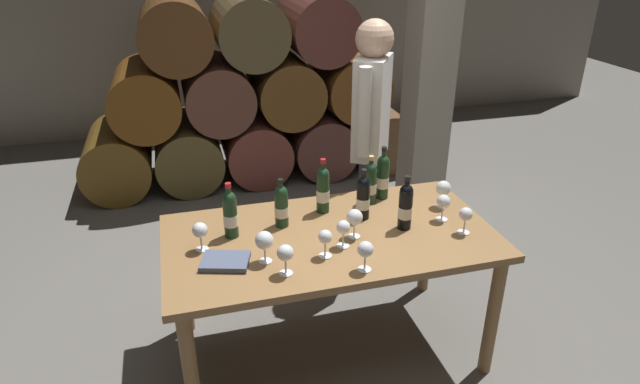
% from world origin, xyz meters
% --- Properties ---
extents(ground_plane, '(14.00, 14.00, 0.00)m').
position_xyz_m(ground_plane, '(0.00, 0.00, 0.00)').
color(ground_plane, '#66635E').
extents(cellar_back_wall, '(10.00, 0.24, 2.80)m').
position_xyz_m(cellar_back_wall, '(0.00, 4.20, 1.40)').
color(cellar_back_wall, gray).
rests_on(cellar_back_wall, ground_plane).
extents(barrel_stack, '(3.12, 0.90, 1.69)m').
position_xyz_m(barrel_stack, '(0.00, 2.60, 0.75)').
color(barrel_stack, brown).
rests_on(barrel_stack, ground_plane).
extents(stone_pillar, '(0.32, 0.32, 2.60)m').
position_xyz_m(stone_pillar, '(1.30, 1.60, 1.30)').
color(stone_pillar, gray).
rests_on(stone_pillar, ground_plane).
extents(dining_table, '(1.70, 0.90, 0.76)m').
position_xyz_m(dining_table, '(0.00, 0.00, 0.67)').
color(dining_table, olive).
rests_on(dining_table, ground_plane).
extents(wine_bottle_0, '(0.07, 0.07, 0.29)m').
position_xyz_m(wine_bottle_0, '(0.32, 0.29, 0.88)').
color(wine_bottle_0, '#19381E').
rests_on(wine_bottle_0, dining_table).
extents(wine_bottle_1, '(0.07, 0.07, 0.32)m').
position_xyz_m(wine_bottle_1, '(0.41, 0.33, 0.90)').
color(wine_bottle_1, '#19381E').
rests_on(wine_bottle_1, dining_table).
extents(wine_bottle_2, '(0.07, 0.07, 0.32)m').
position_xyz_m(wine_bottle_2, '(0.03, 0.26, 0.90)').
color(wine_bottle_2, '#19381E').
rests_on(wine_bottle_2, dining_table).
extents(wine_bottle_3, '(0.07, 0.07, 0.29)m').
position_xyz_m(wine_bottle_3, '(0.22, 0.13, 0.88)').
color(wine_bottle_3, black).
rests_on(wine_bottle_3, dining_table).
extents(wine_bottle_4, '(0.07, 0.07, 0.27)m').
position_xyz_m(wine_bottle_4, '(-0.22, 0.16, 0.88)').
color(wine_bottle_4, '#19381E').
rests_on(wine_bottle_4, dining_table).
extents(wine_bottle_5, '(0.07, 0.07, 0.30)m').
position_xyz_m(wine_bottle_5, '(-0.49, 0.12, 0.89)').
color(wine_bottle_5, '#19381E').
rests_on(wine_bottle_5, dining_table).
extents(wine_bottle_6, '(0.07, 0.07, 0.30)m').
position_xyz_m(wine_bottle_6, '(0.39, -0.04, 0.89)').
color(wine_bottle_6, black).
rests_on(wine_bottle_6, dining_table).
extents(wine_glass_0, '(0.08, 0.08, 0.15)m').
position_xyz_m(wine_glass_0, '(0.06, -0.35, 0.87)').
color(wine_glass_0, white).
rests_on(wine_glass_0, dining_table).
extents(wine_glass_1, '(0.07, 0.07, 0.15)m').
position_xyz_m(wine_glass_1, '(0.63, -0.01, 0.87)').
color(wine_glass_1, white).
rests_on(wine_glass_1, dining_table).
extents(wine_glass_2, '(0.07, 0.07, 0.15)m').
position_xyz_m(wine_glass_2, '(0.67, -0.17, 0.86)').
color(wine_glass_2, white).
rests_on(wine_glass_2, dining_table).
extents(wine_glass_3, '(0.08, 0.08, 0.16)m').
position_xyz_m(wine_glass_3, '(0.70, 0.13, 0.87)').
color(wine_glass_3, white).
rests_on(wine_glass_3, dining_table).
extents(wine_glass_4, '(0.08, 0.08, 0.15)m').
position_xyz_m(wine_glass_4, '(-0.30, -0.29, 0.87)').
color(wine_glass_4, white).
rests_on(wine_glass_4, dining_table).
extents(wine_glass_5, '(0.09, 0.09, 0.16)m').
position_xyz_m(wine_glass_5, '(-0.37, -0.16, 0.87)').
color(wine_glass_5, white).
rests_on(wine_glass_5, dining_table).
extents(wine_glass_6, '(0.08, 0.08, 0.16)m').
position_xyz_m(wine_glass_6, '(0.11, -0.06, 0.87)').
color(wine_glass_6, white).
rests_on(wine_glass_6, dining_table).
extents(wine_glass_7, '(0.08, 0.08, 0.15)m').
position_xyz_m(wine_glass_7, '(-0.65, 0.02, 0.87)').
color(wine_glass_7, white).
rests_on(wine_glass_7, dining_table).
extents(wine_glass_8, '(0.07, 0.07, 0.14)m').
position_xyz_m(wine_glass_8, '(-0.08, -0.19, 0.86)').
color(wine_glass_8, white).
rests_on(wine_glass_8, dining_table).
extents(wine_glass_9, '(0.07, 0.07, 0.14)m').
position_xyz_m(wine_glass_9, '(0.03, -0.13, 0.86)').
color(wine_glass_9, white).
rests_on(wine_glass_9, dining_table).
extents(tasting_notebook, '(0.26, 0.22, 0.03)m').
position_xyz_m(tasting_notebook, '(-0.55, -0.13, 0.77)').
color(tasting_notebook, '#4C5670').
rests_on(tasting_notebook, dining_table).
extents(sommelier_presenting, '(0.33, 0.43, 1.72)m').
position_xyz_m(sommelier_presenting, '(0.49, 0.75, 1.04)').
color(sommelier_presenting, '#383842').
rests_on(sommelier_presenting, ground_plane).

